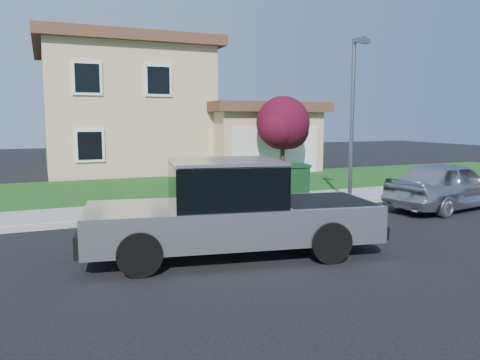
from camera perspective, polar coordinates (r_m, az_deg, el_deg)
name	(u,v)px	position (r m, az deg, el deg)	size (l,w,h in m)	color
ground	(242,240)	(10.87, 0.24, -7.33)	(80.00, 80.00, 0.00)	black
curb	(235,212)	(13.85, -0.64, -3.88)	(40.00, 0.20, 0.12)	gray
sidewalk	(222,205)	(14.85, -2.24, -3.06)	(40.00, 2.00, 0.15)	gray
lawn	(183,187)	(19.08, -6.99, -0.86)	(40.00, 7.00, 0.10)	#174513
house	(148,112)	(26.63, -11.11, 8.10)	(14.00, 11.30, 6.85)	tan
pickup_truck	(231,211)	(9.52, -1.08, -3.81)	(6.21, 2.99, 1.96)	black
woman	(184,198)	(12.07, -6.81, -2.16)	(0.59, 0.44, 1.63)	#E49E7D
sedan	(448,185)	(15.79, 23.99, -0.57)	(1.78, 4.42, 1.51)	#B4B7BB
ornamental_tree	(283,126)	(21.71, 5.32, 6.62)	(2.72, 2.46, 3.74)	black
trash_bin	(295,183)	(14.97, 6.77, -0.33)	(0.89, 0.98, 1.22)	black
street_lamp	(353,113)	(14.96, 13.64, 7.92)	(0.26, 0.67, 5.19)	slate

